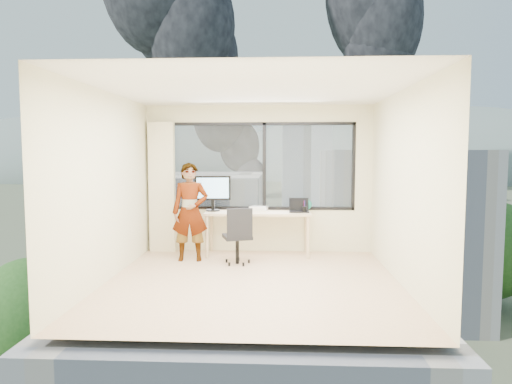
# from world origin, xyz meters

# --- Properties ---
(floor) EXTENTS (4.00, 4.00, 0.01)m
(floor) POSITION_xyz_m (0.00, 0.00, 0.00)
(floor) COLOR #D6B18B
(floor) RESTS_ON ground
(ceiling) EXTENTS (4.00, 4.00, 0.01)m
(ceiling) POSITION_xyz_m (0.00, 0.00, 2.60)
(ceiling) COLOR white
(ceiling) RESTS_ON ground
(wall_front) EXTENTS (4.00, 0.01, 2.60)m
(wall_front) POSITION_xyz_m (0.00, -2.00, 1.30)
(wall_front) COLOR beige
(wall_front) RESTS_ON ground
(wall_left) EXTENTS (0.01, 4.00, 2.60)m
(wall_left) POSITION_xyz_m (-2.00, 0.00, 1.30)
(wall_left) COLOR beige
(wall_left) RESTS_ON ground
(wall_right) EXTENTS (0.01, 4.00, 2.60)m
(wall_right) POSITION_xyz_m (2.00, 0.00, 1.30)
(wall_right) COLOR beige
(wall_right) RESTS_ON ground
(window_wall) EXTENTS (3.30, 0.16, 1.55)m
(window_wall) POSITION_xyz_m (0.05, 2.00, 1.52)
(window_wall) COLOR black
(window_wall) RESTS_ON ground
(curtain) EXTENTS (0.45, 0.14, 2.30)m
(curtain) POSITION_xyz_m (-1.72, 1.88, 1.15)
(curtain) COLOR #F8E9C2
(curtain) RESTS_ON floor
(desk) EXTENTS (1.80, 0.60, 0.75)m
(desk) POSITION_xyz_m (0.00, 1.66, 0.38)
(desk) COLOR #C5B484
(desk) RESTS_ON floor
(chair) EXTENTS (0.59, 0.59, 0.93)m
(chair) POSITION_xyz_m (-0.30, 1.00, 0.46)
(chair) COLOR black
(chair) RESTS_ON floor
(person) EXTENTS (0.62, 0.44, 1.60)m
(person) POSITION_xyz_m (-1.09, 1.20, 0.80)
(person) COLOR #2D2D33
(person) RESTS_ON floor
(monitor) EXTENTS (0.64, 0.19, 0.63)m
(monitor) POSITION_xyz_m (-0.79, 1.75, 1.06)
(monitor) COLOR black
(monitor) RESTS_ON desk
(game_console) EXTENTS (0.34, 0.31, 0.07)m
(game_console) POSITION_xyz_m (0.01, 1.90, 0.79)
(game_console) COLOR white
(game_console) RESTS_ON desk
(laptop) EXTENTS (0.34, 0.36, 0.22)m
(laptop) POSITION_xyz_m (0.71, 1.66, 0.86)
(laptop) COLOR black
(laptop) RESTS_ON desk
(cellphone) EXTENTS (0.11, 0.06, 0.01)m
(cellphone) POSITION_xyz_m (0.70, 1.54, 0.76)
(cellphone) COLOR black
(cellphone) RESTS_ON desk
(pen_cup) EXTENTS (0.10, 0.10, 0.11)m
(pen_cup) POSITION_xyz_m (0.80, 1.62, 0.80)
(pen_cup) COLOR black
(pen_cup) RESTS_ON desk
(handbag) EXTENTS (0.31, 0.21, 0.22)m
(handbag) POSITION_xyz_m (0.80, 1.85, 0.86)
(handbag) COLOR #0D4E48
(handbag) RESTS_ON desk
(exterior_ground) EXTENTS (400.00, 400.00, 0.04)m
(exterior_ground) POSITION_xyz_m (0.00, 120.00, -14.00)
(exterior_ground) COLOR #515B3D
(exterior_ground) RESTS_ON ground
(near_bldg_a) EXTENTS (16.00, 12.00, 14.00)m
(near_bldg_a) POSITION_xyz_m (-9.00, 30.00, -7.00)
(near_bldg_a) COLOR beige
(near_bldg_a) RESTS_ON exterior_ground
(near_bldg_b) EXTENTS (14.00, 13.00, 16.00)m
(near_bldg_b) POSITION_xyz_m (12.00, 38.00, -6.00)
(near_bldg_b) COLOR silver
(near_bldg_b) RESTS_ON exterior_ground
(far_tower_a) EXTENTS (14.00, 14.00, 28.00)m
(far_tower_a) POSITION_xyz_m (-35.00, 95.00, 0.00)
(far_tower_a) COLOR silver
(far_tower_a) RESTS_ON exterior_ground
(far_tower_b) EXTENTS (13.00, 13.00, 30.00)m
(far_tower_b) POSITION_xyz_m (8.00, 120.00, 1.00)
(far_tower_b) COLOR silver
(far_tower_b) RESTS_ON exterior_ground
(far_tower_c) EXTENTS (15.00, 15.00, 26.00)m
(far_tower_c) POSITION_xyz_m (45.00, 140.00, -1.00)
(far_tower_c) COLOR silver
(far_tower_c) RESTS_ON exterior_ground
(far_tower_d) EXTENTS (16.00, 14.00, 22.00)m
(far_tower_d) POSITION_xyz_m (-60.00, 150.00, -3.00)
(far_tower_d) COLOR silver
(far_tower_d) RESTS_ON exterior_ground
(hill_a) EXTENTS (288.00, 216.00, 90.00)m
(hill_a) POSITION_xyz_m (-120.00, 320.00, -14.00)
(hill_a) COLOR slate
(hill_a) RESTS_ON exterior_ground
(hill_b) EXTENTS (300.00, 220.00, 96.00)m
(hill_b) POSITION_xyz_m (100.00, 320.00, -14.00)
(hill_b) COLOR slate
(hill_b) RESTS_ON exterior_ground
(tree_a) EXTENTS (7.00, 7.00, 8.00)m
(tree_a) POSITION_xyz_m (-16.00, 22.00, -10.00)
(tree_a) COLOR #26531B
(tree_a) RESTS_ON exterior_ground
(tree_b) EXTENTS (7.60, 7.60, 9.00)m
(tree_b) POSITION_xyz_m (4.00, 18.00, -9.50)
(tree_b) COLOR #26531B
(tree_b) RESTS_ON exterior_ground
(tree_c) EXTENTS (8.40, 8.40, 10.00)m
(tree_c) POSITION_xyz_m (22.00, 40.00, -9.00)
(tree_c) COLOR #26531B
(tree_c) RESTS_ON exterior_ground
(smoke_plume_a) EXTENTS (40.00, 24.00, 90.00)m
(smoke_plume_a) POSITION_xyz_m (-10.00, 150.00, 39.00)
(smoke_plume_a) COLOR black
(smoke_plume_a) RESTS_ON exterior_ground
(smoke_plume_b) EXTENTS (30.00, 18.00, 70.00)m
(smoke_plume_b) POSITION_xyz_m (55.00, 170.00, 27.00)
(smoke_plume_b) COLOR black
(smoke_plume_b) RESTS_ON exterior_ground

